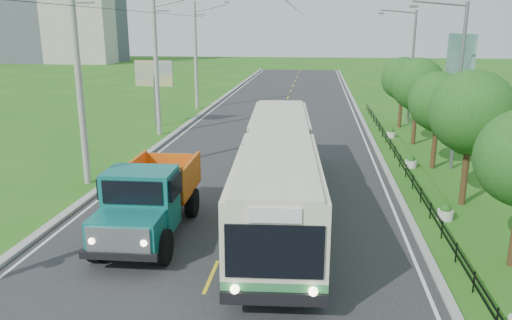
% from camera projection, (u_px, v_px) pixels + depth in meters
% --- Properties ---
extents(ground, '(240.00, 240.00, 0.00)m').
position_uv_depth(ground, '(211.00, 277.00, 15.89)').
color(ground, '#246217').
rests_on(ground, ground).
extents(road, '(14.00, 120.00, 0.02)m').
position_uv_depth(road, '(270.00, 140.00, 35.08)').
color(road, '#28282B').
rests_on(road, ground).
extents(curb_left, '(0.40, 120.00, 0.15)m').
position_uv_depth(curb_left, '(170.00, 137.00, 35.89)').
color(curb_left, '#9E9E99').
rests_on(curb_left, ground).
extents(curb_right, '(0.30, 120.00, 0.10)m').
position_uv_depth(curb_right, '(373.00, 142.00, 34.24)').
color(curb_right, '#9E9E99').
rests_on(curb_right, ground).
extents(edge_line_left, '(0.12, 120.00, 0.00)m').
position_uv_depth(edge_line_left, '(178.00, 138.00, 35.84)').
color(edge_line_left, silver).
rests_on(edge_line_left, road).
extents(edge_line_right, '(0.12, 120.00, 0.00)m').
position_uv_depth(edge_line_right, '(366.00, 142.00, 34.30)').
color(edge_line_right, silver).
rests_on(edge_line_right, road).
extents(centre_dash, '(0.12, 2.20, 0.00)m').
position_uv_depth(centre_dash, '(211.00, 276.00, 15.89)').
color(centre_dash, yellow).
rests_on(centre_dash, road).
extents(railing_right, '(0.04, 40.00, 0.60)m').
position_uv_depth(railing_right, '(400.00, 162.00, 28.32)').
color(railing_right, black).
rests_on(railing_right, ground).
extents(pole_near, '(3.51, 0.32, 10.00)m').
position_uv_depth(pole_near, '(80.00, 83.00, 24.17)').
color(pole_near, gray).
rests_on(pole_near, ground).
extents(pole_mid, '(3.51, 0.32, 10.00)m').
position_uv_depth(pole_mid, '(157.00, 65.00, 35.68)').
color(pole_mid, gray).
rests_on(pole_mid, ground).
extents(pole_far, '(3.51, 0.32, 10.00)m').
position_uv_depth(pole_far, '(196.00, 56.00, 47.19)').
color(pole_far, gray).
rests_on(pole_far, ground).
extents(tree_third, '(3.60, 3.62, 6.00)m').
position_uv_depth(tree_third, '(472.00, 116.00, 21.54)').
color(tree_third, '#382314').
rests_on(tree_third, ground).
extents(tree_fourth, '(3.24, 3.31, 5.40)m').
position_uv_depth(tree_fourth, '(439.00, 105.00, 27.39)').
color(tree_fourth, '#382314').
rests_on(tree_fourth, ground).
extents(tree_fifth, '(3.48, 3.52, 5.80)m').
position_uv_depth(tree_fifth, '(418.00, 87.00, 33.08)').
color(tree_fifth, '#382314').
rests_on(tree_fifth, ground).
extents(tree_back, '(3.30, 3.36, 5.50)m').
position_uv_depth(tree_back, '(403.00, 81.00, 38.89)').
color(tree_back, '#382314').
rests_on(tree_back, ground).
extents(streetlight_mid, '(3.02, 0.20, 9.07)m').
position_uv_depth(streetlight_mid, '(457.00, 81.00, 26.83)').
color(streetlight_mid, slate).
rests_on(streetlight_mid, ground).
extents(streetlight_far, '(3.02, 0.20, 9.07)m').
position_uv_depth(streetlight_far, '(410.00, 63.00, 40.26)').
color(streetlight_far, slate).
rests_on(streetlight_far, ground).
extents(planter_near, '(0.64, 0.64, 0.67)m').
position_uv_depth(planter_near, '(445.00, 213.00, 20.58)').
color(planter_near, silver).
rests_on(planter_near, ground).
extents(planter_mid, '(0.64, 0.64, 0.67)m').
position_uv_depth(planter_mid, '(411.00, 162.00, 28.26)').
color(planter_mid, silver).
rests_on(planter_mid, ground).
extents(planter_far, '(0.64, 0.64, 0.67)m').
position_uv_depth(planter_far, '(391.00, 133.00, 35.93)').
color(planter_far, silver).
rests_on(planter_far, ground).
extents(billboard_left, '(3.00, 0.20, 5.20)m').
position_uv_depth(billboard_left, '(154.00, 78.00, 39.01)').
color(billboard_left, slate).
rests_on(billboard_left, ground).
extents(billboard_right, '(0.24, 6.00, 7.30)m').
position_uv_depth(billboard_right, '(459.00, 65.00, 32.28)').
color(billboard_right, slate).
rests_on(billboard_right, ground).
extents(apartment_far, '(24.00, 14.00, 26.00)m').
position_uv_depth(apartment_far, '(14.00, 7.00, 136.88)').
color(apartment_far, '#B7B2A3').
rests_on(apartment_far, ground).
extents(bus, '(3.96, 17.86, 3.42)m').
position_uv_depth(bus, '(279.00, 164.00, 21.32)').
color(bus, '#338047').
rests_on(bus, ground).
extents(dump_truck, '(2.83, 6.85, 2.85)m').
position_uv_depth(dump_truck, '(149.00, 195.00, 18.74)').
color(dump_truck, '#116965').
rests_on(dump_truck, ground).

